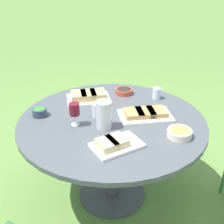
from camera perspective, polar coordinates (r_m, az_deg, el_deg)
The scene contains 12 objects.
ground_plane at distance 2.60m, azimuth 0.00°, elevation -16.23°, with size 40.00×40.00×0.00m, color #668E42.
dining_table at distance 2.19m, azimuth 0.00°, elevation -3.83°, with size 1.43×1.43×0.76m.
water_pitcher at distance 1.98m, azimuth -1.74°, elevation -0.53°, with size 0.12×0.11×0.21m.
wine_glass at distance 2.02m, azimuth -7.65°, elevation 0.43°, with size 0.08×0.08×0.18m.
platter_bread_main at distance 2.43m, azimuth -4.80°, elevation 3.15°, with size 0.45×0.42×0.07m.
platter_charcuterie at distance 2.17m, azimuth 6.79°, elevation -0.39°, with size 0.47×0.43×0.06m.
platter_sandwich_side at distance 1.81m, azimuth 0.50°, elevation -6.50°, with size 0.35×0.38×0.07m.
bowl_fries at distance 1.97m, azimuth 13.57°, elevation -4.15°, with size 0.17×0.17×0.05m.
bowl_salad at distance 2.24m, azimuth -14.51°, elevation 0.06°, with size 0.11×0.11×0.06m.
bowl_olives at distance 2.56m, azimuth 2.46°, elevation 4.29°, with size 0.16×0.16×0.05m.
cup_water_near at distance 2.16m, azimuth -3.01°, elevation 0.43°, with size 0.08×0.08×0.11m.
cup_water_far at distance 2.48m, azimuth 9.04°, elevation 3.78°, with size 0.07×0.07×0.10m.
Camera 1 is at (-0.78, 1.70, 1.80)m, focal length 45.00 mm.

